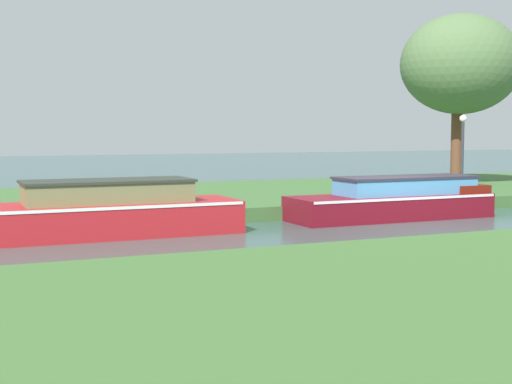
% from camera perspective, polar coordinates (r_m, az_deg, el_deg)
% --- Properties ---
extents(ground_plane, '(120.00, 120.00, 0.00)m').
position_cam_1_polar(ground_plane, '(19.27, 12.04, -2.55)').
color(ground_plane, '#365453').
extents(riverbank_far, '(72.00, 10.00, 0.40)m').
position_cam_1_polar(riverbank_far, '(25.21, 2.64, -0.27)').
color(riverbank_far, '#3E6833').
rests_on(riverbank_far, ground_plane).
extents(maroon_barge, '(5.94, 1.76, 1.19)m').
position_cam_1_polar(maroon_barge, '(20.45, 11.15, -0.63)').
color(maroon_barge, maroon).
rests_on(maroon_barge, ground_plane).
extents(red_narrowboat, '(6.83, 1.96, 1.32)m').
position_cam_1_polar(red_narrowboat, '(17.07, -12.53, -1.62)').
color(red_narrowboat, '#B41E24').
rests_on(red_narrowboat, ground_plane).
extents(willow_tree_left, '(4.73, 4.35, 6.54)m').
position_cam_1_polar(willow_tree_left, '(28.95, 16.01, 9.72)').
color(willow_tree_left, brown).
rests_on(willow_tree_left, riverbank_far).
extents(lamp_post, '(0.24, 0.24, 2.60)m').
position_cam_1_polar(lamp_post, '(25.08, 16.15, 3.78)').
color(lamp_post, '#333338').
rests_on(lamp_post, riverbank_far).
extents(mooring_post_far, '(0.17, 0.17, 0.60)m').
position_cam_1_polar(mooring_post_far, '(22.24, 12.08, 0.24)').
color(mooring_post_far, '#4F342C').
rests_on(mooring_post_far, riverbank_far).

